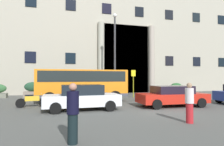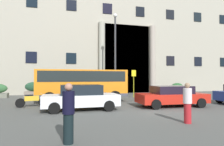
{
  "view_description": "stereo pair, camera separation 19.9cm",
  "coord_description": "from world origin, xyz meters",
  "views": [
    {
      "loc": [
        -5.79,
        -10.32,
        1.94
      ],
      "look_at": [
        -1.32,
        5.74,
        2.34
      ],
      "focal_mm": 31.15,
      "sensor_mm": 36.0,
      "label": 1
    },
    {
      "loc": [
        -5.6,
        -10.38,
        1.94
      ],
      "look_at": [
        -1.32,
        5.74,
        2.34
      ],
      "focal_mm": 31.15,
      "sensor_mm": 36.0,
      "label": 2
    }
  ],
  "objects": [
    {
      "name": "motorcycle_near_kerb",
      "position": [
        -7.46,
        3.34,
        0.46
      ],
      "size": [
        1.98,
        0.55,
        0.89
      ],
      "rotation": [
        0.0,
        0.0,
        0.12
      ],
      "color": "black",
      "rests_on": "ground_plane"
    },
    {
      "name": "office_building_facade",
      "position": [
        0.01,
        17.48,
        9.59
      ],
      "size": [
        43.95,
        9.65,
        19.18
      ],
      "color": "#A19B8A",
      "rests_on": "ground_plane"
    },
    {
      "name": "pedestrian_woman_dark_dress",
      "position": [
        -0.37,
        -3.19,
        0.87
      ],
      "size": [
        0.36,
        0.36,
        1.72
      ],
      "rotation": [
        0.0,
        0.0,
        2.22
      ],
      "color": "#AC1D22",
      "rests_on": "ground_plane"
    },
    {
      "name": "white_taxi_kerbside",
      "position": [
        -4.41,
        1.36,
        0.76
      ],
      "size": [
        4.47,
        1.99,
        1.51
      ],
      "rotation": [
        0.0,
        0.0,
        0.01
      ],
      "color": "silver",
      "rests_on": "ground_plane"
    },
    {
      "name": "scooter_by_planter",
      "position": [
        -3.16,
        3.12,
        0.46
      ],
      "size": [
        1.99,
        0.7,
        0.89
      ],
      "rotation": [
        0.0,
        0.0,
        0.23
      ],
      "color": "black",
      "rests_on": "ground_plane"
    },
    {
      "name": "pedestrian_woman_with_bag",
      "position": [
        -5.37,
        -4.49,
        0.9
      ],
      "size": [
        0.36,
        0.36,
        1.78
      ],
      "rotation": [
        0.0,
        0.0,
        3.22
      ],
      "color": "black",
      "rests_on": "ground_plane"
    },
    {
      "name": "lamppost_plaza_centre",
      "position": [
        -0.25,
        8.52,
        4.88
      ],
      "size": [
        0.4,
        0.4,
        8.48
      ],
      "color": "#353639",
      "rests_on": "ground_plane"
    },
    {
      "name": "orange_minibus",
      "position": [
        -3.9,
        5.5,
        1.55
      ],
      "size": [
        7.05,
        2.68,
        2.56
      ],
      "rotation": [
        0.0,
        0.0,
        -0.01
      ],
      "color": "orange",
      "rests_on": "ground_plane"
    },
    {
      "name": "hedge_planter_east",
      "position": [
        8.04,
        10.3,
        0.62
      ],
      "size": [
        1.44,
        0.97,
        1.29
      ],
      "color": "slate",
      "rests_on": "ground_plane"
    },
    {
      "name": "hedge_planter_far_west",
      "position": [
        -8.21,
        10.49,
        0.72
      ],
      "size": [
        1.7,
        0.75,
        1.5
      ],
      "color": "gray",
      "rests_on": "ground_plane"
    },
    {
      "name": "ground_plane",
      "position": [
        0.0,
        0.0,
        -0.06
      ],
      "size": [
        80.0,
        64.0,
        0.12
      ],
      "primitive_type": "cube",
      "color": "#4B4C49"
    },
    {
      "name": "hedge_planter_far_east",
      "position": [
        -4.02,
        10.22,
        0.69
      ],
      "size": [
        2.17,
        0.92,
        1.43
      ],
      "color": "slate",
      "rests_on": "ground_plane"
    },
    {
      "name": "parked_estate_mid",
      "position": [
        1.62,
        1.23,
        0.71
      ],
      "size": [
        4.66,
        2.23,
        1.38
      ],
      "rotation": [
        0.0,
        0.0,
        -0.04
      ],
      "color": "red",
      "rests_on": "ground_plane"
    },
    {
      "name": "motorcycle_far_end",
      "position": [
        2.59,
        3.28,
        0.46
      ],
      "size": [
        2.02,
        0.77,
        0.89
      ],
      "rotation": [
        0.0,
        0.0,
        -0.27
      ],
      "color": "black",
      "rests_on": "ground_plane"
    },
    {
      "name": "bus_stop_sign",
      "position": [
        1.36,
        7.53,
        1.65
      ],
      "size": [
        0.44,
        0.08,
        2.67
      ],
      "color": "olive",
      "rests_on": "ground_plane"
    }
  ]
}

